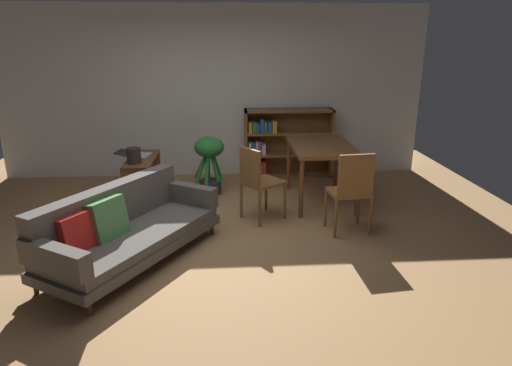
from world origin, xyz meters
name	(u,v)px	position (x,y,z in m)	size (l,w,h in m)	color
ground_plane	(211,242)	(0.00, 0.00, 0.00)	(8.16, 8.16, 0.00)	#A87A4C
back_wall_panel	(213,93)	(0.00, 2.70, 1.35)	(6.80, 0.10, 2.70)	silver
fabric_couch	(125,228)	(-0.85, -0.35, 0.35)	(1.72, 2.09, 0.75)	#56351E
media_console	(143,180)	(-0.98, 1.46, 0.29)	(0.36, 1.01, 0.61)	brown
open_laptop	(135,154)	(-1.09, 1.59, 0.63)	(0.50, 0.37, 0.06)	silver
desk_speaker	(134,156)	(-1.02, 1.19, 0.71)	(0.19, 0.19, 0.20)	#2D2823
potted_floor_plant	(209,158)	(-0.05, 1.66, 0.53)	(0.45, 0.49, 0.85)	#333338
dining_table	(321,151)	(1.48, 1.23, 0.72)	(0.82, 1.25, 0.81)	brown
dining_chair_near	(352,188)	(1.61, 0.13, 0.55)	(0.50, 0.43, 0.98)	brown
dining_chair_far	(258,179)	(0.58, 0.61, 0.53)	(0.60, 0.59, 0.94)	brown
bookshelf	(282,143)	(1.11, 2.51, 0.55)	(1.42, 0.34, 1.11)	brown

